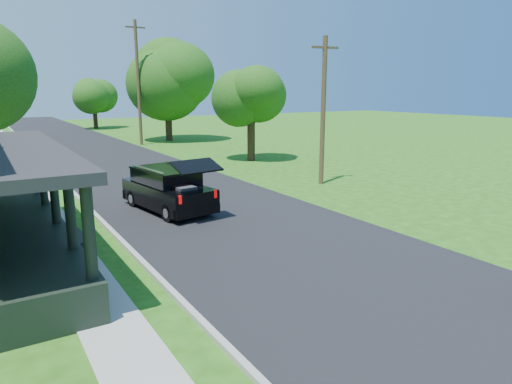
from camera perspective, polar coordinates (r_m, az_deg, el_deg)
ground at (r=11.61m, az=12.13°, el=-10.99°), size 140.00×140.00×0.00m
street at (r=28.98m, az=-16.09°, el=3.02°), size 8.00×120.00×0.02m
curb at (r=28.21m, az=-24.02°, el=2.16°), size 0.15×120.00×0.12m
sidewalk at (r=28.06m, az=-27.15°, el=1.81°), size 1.30×120.00×0.03m
black_suv at (r=17.94m, az=-10.94°, el=0.33°), size 2.43×4.94×2.21m
tree_right_near at (r=30.13m, az=-0.72°, el=12.04°), size 4.98×4.59×6.41m
tree_right_mid at (r=43.11m, az=-11.19°, el=14.35°), size 6.91×6.87×9.65m
tree_right_far at (r=59.27m, az=-19.69°, el=11.59°), size 5.01×5.13×6.56m
utility_pole_near at (r=22.67m, az=8.40°, el=10.15°), size 1.42×0.30×7.08m
utility_pole_far at (r=40.31m, az=-14.51°, el=13.16°), size 1.61×0.27×10.18m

